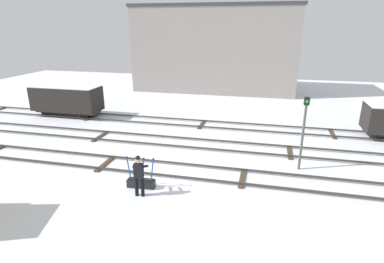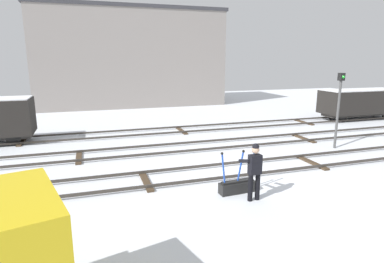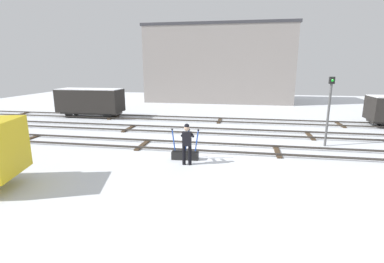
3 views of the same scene
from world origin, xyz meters
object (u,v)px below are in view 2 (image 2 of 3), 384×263
at_px(switch_lever_frame, 237,185).
at_px(freight_car_mid_siding, 360,102).
at_px(signal_post, 339,103).
at_px(rail_worker, 254,168).

bearing_deg(switch_lever_frame, freight_car_mid_siding, 29.79).
distance_m(signal_post, freight_car_mid_siding, 9.53).
relative_size(switch_lever_frame, rail_worker, 0.79).
bearing_deg(rail_worker, signal_post, 28.06).
bearing_deg(freight_car_mid_siding, switch_lever_frame, -145.95).
bearing_deg(switch_lever_frame, signal_post, 23.02).
bearing_deg(signal_post, freight_car_mid_siding, 39.11).
distance_m(switch_lever_frame, signal_post, 8.07).
height_order(signal_post, freight_car_mid_siding, signal_post).
bearing_deg(freight_car_mid_siding, signal_post, -140.36).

